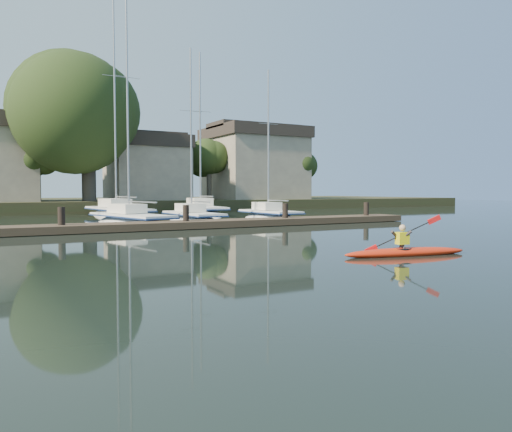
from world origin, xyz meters
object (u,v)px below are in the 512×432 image
sailboat_2 (131,227)px  sailboat_7 (202,217)px  sailboat_3 (193,224)px  kayak (405,250)px  sailboat_4 (270,222)px  sailboat_6 (118,220)px  dock (128,226)px

sailboat_2 → sailboat_7: 11.45m
sailboat_3 → kayak: bearing=-92.4°
kayak → sailboat_2: bearing=113.0°
sailboat_3 → sailboat_4: sailboat_3 is taller
sailboat_2 → sailboat_6: bearing=69.9°
kayak → sailboat_2: sailboat_2 is taller
kayak → sailboat_6: sailboat_6 is taller
sailboat_4 → sailboat_3: bearing=178.1°
sailboat_4 → sailboat_7: sailboat_7 is taller
dock → sailboat_3: size_ratio=2.84×
kayak → sailboat_4: (5.97, 18.33, -0.34)m
sailboat_7 → dock: bearing=-119.4°
sailboat_4 → dock: bearing=-156.3°
dock → sailboat_2: sailboat_2 is taller
kayak → sailboat_2: size_ratio=0.29×
kayak → sailboat_7: (4.18, 26.06, -0.37)m
kayak → sailboat_6: bearing=106.8°
dock → sailboat_4: bearing=25.0°
sailboat_4 → sailboat_7: bearing=101.8°
dock → sailboat_7: bearing=54.5°
kayak → sailboat_3: sailboat_3 is taller
kayak → dock: kayak is taller
dock → sailboat_3: bearing=43.7°
sailboat_6 → sailboat_7: sailboat_6 is taller
sailboat_3 → sailboat_2: bearing=-171.6°
kayak → dock: size_ratio=0.12×
sailboat_2 → sailboat_6: 8.37m
sailboat_4 → sailboat_7: (-1.79, 7.73, -0.03)m
dock → sailboat_6: 13.03m
sailboat_4 → sailboat_2: bearing=-177.6°
dock → sailboat_2: (1.33, 4.48, -0.38)m
sailboat_3 → sailboat_7: (3.76, 7.67, -0.03)m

